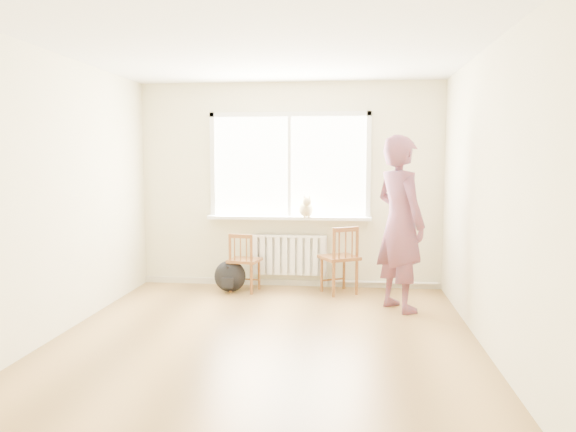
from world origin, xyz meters
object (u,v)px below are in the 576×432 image
(backpack, at_px, (230,276))
(chair_right, at_px, (341,260))
(person, at_px, (400,223))
(chair_left, at_px, (244,262))
(cat, at_px, (306,208))

(backpack, bearing_deg, chair_right, 1.45)
(person, relative_size, backpack, 4.83)
(chair_right, distance_m, backpack, 1.43)
(chair_left, height_order, chair_right, chair_right)
(chair_right, relative_size, cat, 1.99)
(chair_left, height_order, cat, cat)
(chair_right, relative_size, person, 0.44)
(chair_left, bearing_deg, person, 172.04)
(chair_left, bearing_deg, chair_right, -168.38)
(chair_right, bearing_deg, chair_left, -28.51)
(person, distance_m, cat, 1.42)
(chair_right, distance_m, cat, 0.81)
(cat, bearing_deg, chair_right, -34.24)
(person, bearing_deg, backpack, 39.72)
(cat, bearing_deg, person, -46.83)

